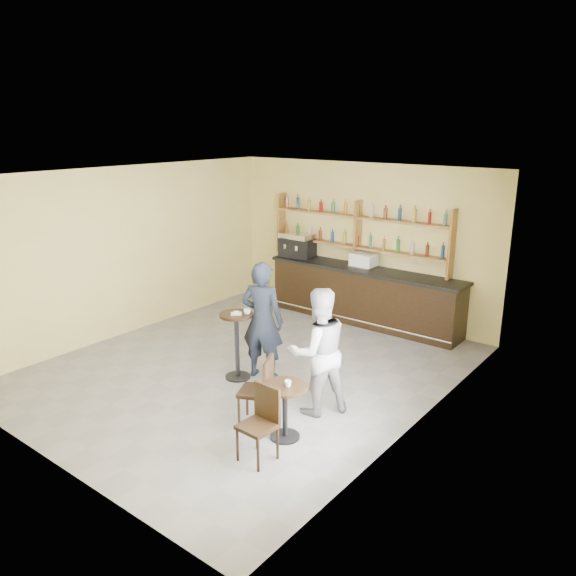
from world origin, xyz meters
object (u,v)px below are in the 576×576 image
Objects in this scene: cafe_table at (285,412)px; chair_west at (255,391)px; patron_second at (318,351)px; man_main at (262,321)px; bar_counter at (364,295)px; pedestal_table at (237,346)px; chair_south at (257,426)px; espresso_machine at (297,245)px; pastry_case at (364,261)px.

cafe_table is 0.77× the size of chair_west.
patron_second is at bearing 95.83° from cafe_table.
man_main reaches higher than patron_second.
bar_counter reaches higher than chair_west.
bar_counter is 3.27m from man_main.
pedestal_table is 2.35m from chair_south.
bar_counter is at bearing 86.34° from pedestal_table.
espresso_machine is at bearing -106.65° from patron_second.
bar_counter is 4.53m from chair_west.
espresso_machine is 0.74× the size of chair_west.
pastry_case is 3.62m from pedestal_table.
pastry_case is 0.53× the size of chair_south.
pastry_case is at bearing 180.00° from bar_counter.
bar_counter is at bearing -8.57° from espresso_machine.
pastry_case is 0.26× the size of man_main.
patron_second is at bearing 147.37° from man_main.
chair_west is at bearing 174.81° from cafe_table.
pedestal_table reaches higher than chair_south.
man_main is (0.09, -3.25, -0.33)m from pastry_case.
chair_west reaches higher than cafe_table.
pastry_case reaches higher than pedestal_table.
man_main is 1.40m from patron_second.
cafe_table is 0.61m from chair_south.
patron_second is at bearing -61.55° from pastry_case.
bar_counter is 4.73m from cafe_table.
bar_counter is 4.36× the size of chair_west.
man_main is (0.29, 0.29, 0.41)m from pedestal_table.
chair_south is (1.57, -5.08, -0.82)m from pastry_case.
pedestal_table is 1.46× the size of cafe_table.
bar_counter is 2.31× the size of patron_second.
man_main is at bearing 45.35° from pedestal_table.
chair_south is at bearing 112.15° from man_main.
pastry_case reaches higher than cafe_table.
patron_second is (3.10, -3.63, -0.49)m from espresso_machine.
bar_counter is 5.66× the size of cafe_table.
cafe_table is at bearing 38.66° from patron_second.
pastry_case reaches higher than bar_counter.
patron_second is at bearing 126.07° from chair_west.
pastry_case is at bearing -105.06° from man_main.
chair_west is 1.04× the size of chair_south.
cafe_table is (1.43, -1.24, -0.58)m from man_main.
cafe_table is (1.49, -4.48, -0.20)m from bar_counter.
chair_west is at bearing 2.85° from patron_second.
bar_counter is at bearing -126.04° from patron_second.
espresso_machine is at bearing -78.22° from man_main.
pastry_case is 4.82m from cafe_table.
espresso_machine reaches higher than bar_counter.
pedestal_table is 0.57× the size of man_main.
pedestal_table is 1.97m from cafe_table.
espresso_machine reaches higher than cafe_table.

